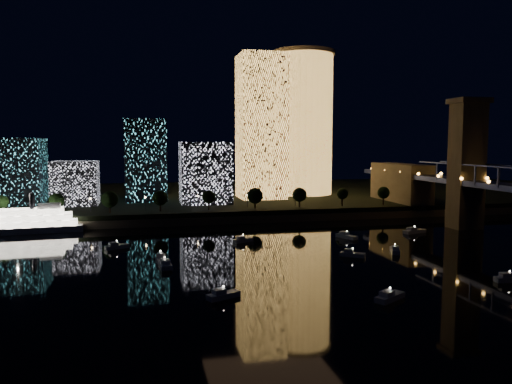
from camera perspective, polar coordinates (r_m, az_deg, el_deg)
ground at (r=136.05m, az=12.38°, el=-8.57°), size 520.00×520.00×0.00m
far_bank at (r=286.50m, az=-1.32°, el=-0.49°), size 420.00×160.00×5.00m
seawall at (r=211.37m, az=2.90°, el=-2.96°), size 420.00×6.00×3.00m
tower_cylindrical at (r=276.20m, az=5.37°, el=7.82°), size 34.00×34.00×77.20m
tower_rectangular at (r=254.81m, az=0.60°, el=7.44°), size 22.69×22.69×72.20m
midrise_blocks at (r=245.46m, az=-15.71°, el=2.58°), size 106.88×42.49×39.40m
riverboat at (r=204.45m, az=-26.39°, el=-3.16°), size 51.03×14.99×15.15m
motorboats at (r=146.76m, az=5.55°, el=-7.09°), size 114.30×75.95×2.78m
esplanade_trees at (r=209.79m, az=-6.13°, el=-0.58°), size 165.43×6.86×8.93m
street_lamps at (r=215.72m, az=-6.69°, el=-0.80°), size 132.70×0.70×5.65m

